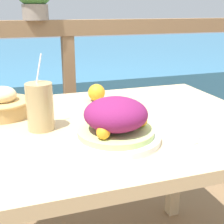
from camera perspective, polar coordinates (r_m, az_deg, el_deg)
The scene contains 9 objects.
patio_table at distance 1.18m, azimuth 0.36°, elevation -6.33°, with size 1.10×0.86×0.77m.
railing_fence at distance 1.94m, azimuth -7.95°, elevation 8.15°, with size 2.80×0.08×1.10m.
sea_backdrop at distance 4.47m, azimuth -13.72°, elevation 6.87°, with size 12.00×4.00×0.60m.
salad_plate at distance 0.95m, azimuth 0.67°, elevation -1.99°, with size 0.28×0.28×0.14m.
drink_glass at distance 1.06m, azimuth -13.04°, elevation 0.97°, with size 0.09×0.09×0.25m.
bread_basket at distance 1.24m, azimuth -19.35°, elevation 1.27°, with size 0.21×0.21×0.12m.
fork at distance 1.05m, azimuth 12.31°, elevation -3.76°, with size 0.02×0.18×0.00m.
knife at distance 1.09m, azimuth 13.18°, elevation -2.92°, with size 0.02×0.18×0.00m.
orange_near_basket at distance 1.37m, azimuth -2.84°, elevation 3.57°, with size 0.07×0.07×0.07m.
Camera 1 is at (-0.34, -1.01, 1.16)m, focal length 50.00 mm.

